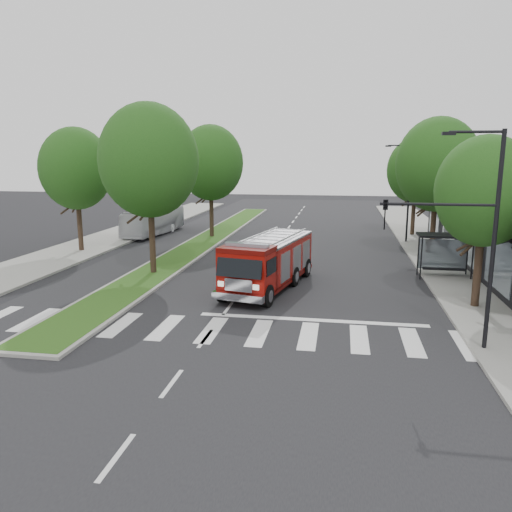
{
  "coord_description": "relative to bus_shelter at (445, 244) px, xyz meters",
  "views": [
    {
      "loc": [
        5.11,
        -22.05,
        7.1
      ],
      "look_at": [
        0.69,
        3.85,
        1.8
      ],
      "focal_mm": 35.0,
      "sensor_mm": 36.0,
      "label": 1
    }
  ],
  "objects": [
    {
      "name": "streetlight_right_near",
      "position": [
        -1.59,
        -11.65,
        2.63
      ],
      "size": [
        4.08,
        0.22,
        8.0
      ],
      "color": "black",
      "rests_on": "ground"
    },
    {
      "name": "city_bus",
      "position": [
        -22.89,
        12.85,
        -0.77
      ],
      "size": [
        2.9,
        9.25,
        2.53
      ],
      "primitive_type": "imported",
      "rotation": [
        0.0,
        0.0,
        -0.09
      ],
      "color": "silver",
      "rests_on": "ground"
    },
    {
      "name": "streetlight_right_far",
      "position": [
        -0.85,
        11.85,
        2.44
      ],
      "size": [
        2.11,
        0.2,
        8.0
      ],
      "color": "black",
      "rests_on": "ground"
    },
    {
      "name": "sidewalk_left",
      "position": [
        -25.7,
        1.85,
        -1.96
      ],
      "size": [
        5.0,
        80.0,
        0.15
      ],
      "primitive_type": "cube",
      "color": "gray",
      "rests_on": "ground"
    },
    {
      "name": "bus_shelter",
      "position": [
        0.0,
        0.0,
        0.0
      ],
      "size": [
        3.2,
        1.6,
        2.61
      ],
      "color": "black",
      "rests_on": "ground"
    },
    {
      "name": "tree_right_mid",
      "position": [
        0.3,
        5.85,
        4.45
      ],
      "size": [
        5.6,
        5.6,
        9.72
      ],
      "color": "black",
      "rests_on": "ground"
    },
    {
      "name": "sidewalk_right",
      "position": [
        1.3,
        1.85,
        -1.96
      ],
      "size": [
        5.0,
        80.0,
        0.15
      ],
      "primitive_type": "cube",
      "color": "gray",
      "rests_on": "ground"
    },
    {
      "name": "tree_left_mid",
      "position": [
        -25.2,
        3.85,
        4.12
      ],
      "size": [
        5.2,
        5.2,
        9.16
      ],
      "color": "black",
      "rests_on": "ground"
    },
    {
      "name": "tree_median_near",
      "position": [
        -17.2,
        -2.15,
        4.77
      ],
      "size": [
        5.8,
        5.8,
        10.16
      ],
      "color": "black",
      "rests_on": "ground"
    },
    {
      "name": "tree_median_far",
      "position": [
        -17.2,
        11.85,
        4.45
      ],
      "size": [
        5.6,
        5.6,
        9.72
      ],
      "color": "black",
      "rests_on": "ground"
    },
    {
      "name": "tree_right_far",
      "position": [
        0.3,
        15.85,
        3.8
      ],
      "size": [
        5.0,
        5.0,
        8.73
      ],
      "color": "black",
      "rests_on": "ground"
    },
    {
      "name": "ground",
      "position": [
        -11.2,
        -8.15,
        -2.04
      ],
      "size": [
        140.0,
        140.0,
        0.0
      ],
      "primitive_type": "plane",
      "color": "black",
      "rests_on": "ground"
    },
    {
      "name": "fire_engine",
      "position": [
        -9.84,
        -4.09,
        -0.61
      ],
      "size": [
        4.29,
        8.92,
        2.97
      ],
      "rotation": [
        0.0,
        0.0,
        -0.21
      ],
      "color": "#550704",
      "rests_on": "ground"
    },
    {
      "name": "median",
      "position": [
        -17.2,
        9.85,
        -1.96
      ],
      "size": [
        3.0,
        50.0,
        0.15
      ],
      "color": "gray",
      "rests_on": "ground"
    },
    {
      "name": "tree_right_near",
      "position": [
        0.3,
        -6.15,
        3.47
      ],
      "size": [
        4.4,
        4.4,
        8.05
      ],
      "color": "black",
      "rests_on": "ground"
    }
  ]
}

